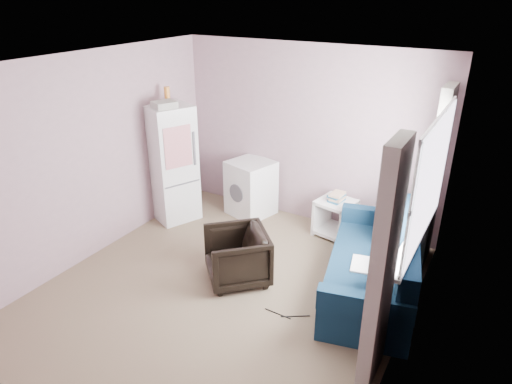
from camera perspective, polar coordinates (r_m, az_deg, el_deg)
room at (r=4.67m, az=-3.96°, el=0.30°), size 3.84×4.24×2.54m
armchair at (r=5.28m, az=-2.41°, el=-7.74°), size 0.92×0.92×0.69m
fridge at (r=6.61m, az=-10.47°, el=3.62°), size 0.76×0.76×1.91m
washing_machine at (r=6.77m, az=-0.65°, el=0.67°), size 0.72×0.72×0.82m
side_table at (r=6.32m, az=9.89°, el=-2.86°), size 0.54×0.54×0.64m
sofa at (r=5.23m, az=14.77°, el=-9.39°), size 1.29×2.09×0.87m
window_dressing at (r=4.73m, az=19.19°, el=-2.74°), size 0.17×2.62×2.18m
floor_cables at (r=4.96m, az=3.84°, el=-15.08°), size 0.47×0.18×0.01m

